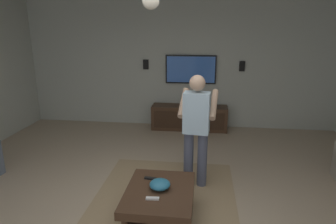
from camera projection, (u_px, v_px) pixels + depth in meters
The scene contains 13 objects.
ground_plane at pixel (154, 212), 3.72m from camera, with size 8.51×8.51×0.00m, color tan.
wall_back_tv at pixel (180, 64), 6.75m from camera, with size 0.10×7.29×2.89m, color #B2B7AD.
area_rug at pixel (162, 209), 3.77m from camera, with size 2.76×1.92×0.01m, color #9E8460.
coffee_table at pixel (160, 198), 3.50m from camera, with size 1.00×0.80×0.40m.
media_console at pixel (189, 118), 6.72m from camera, with size 0.45×1.70×0.55m.
tv at pixel (191, 69), 6.65m from camera, with size 0.05×1.14×0.64m.
person_standing at pixel (196, 125), 4.14m from camera, with size 0.57×0.58×1.64m.
bowl at pixel (160, 184), 3.49m from camera, with size 0.25×0.25×0.11m, color teal.
remote_white at pixel (153, 198), 3.28m from camera, with size 0.15×0.04×0.02m, color white.
remote_black at pixel (150, 178), 3.72m from camera, with size 0.15×0.04×0.02m, color black.
vase_round at pixel (198, 101), 6.62m from camera, with size 0.22×0.22×0.22m, color red.
wall_speaker_left at pixel (242, 66), 6.51m from camera, with size 0.06×0.12×0.22m, color black.
wall_speaker_right at pixel (146, 64), 6.76m from camera, with size 0.06×0.12×0.22m, color black.
Camera 1 is at (-3.19, -0.57, 2.24)m, focal length 31.43 mm.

